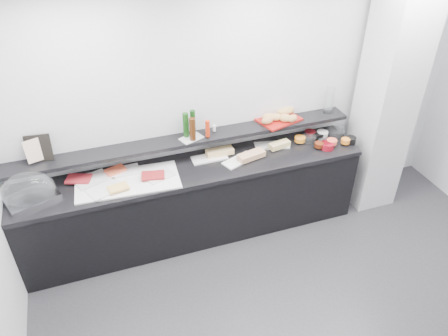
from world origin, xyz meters
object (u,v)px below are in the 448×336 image
object	(u,v)px
condiment_tray	(191,138)
carafe	(329,100)
framed_print	(39,148)
sandwich_plate_mid	(239,160)
cloche_base	(32,198)
bread_tray	(279,120)

from	to	relation	value
condiment_tray	carafe	xyz separation A→B (m)	(1.60, 0.05, 0.14)
framed_print	sandwich_plate_mid	bearing A→B (deg)	-2.02
carafe	condiment_tray	bearing A→B (deg)	-178.16
carafe	sandwich_plate_mid	bearing A→B (deg)	-167.99
cloche_base	framed_print	bearing A→B (deg)	40.41
framed_print	bread_tray	distance (m)	2.45
cloche_base	carafe	xyz separation A→B (m)	(3.18, 0.22, 0.38)
framed_print	bread_tray	bearing A→B (deg)	5.80
framed_print	condiment_tray	world-z (taller)	framed_print
sandwich_plate_mid	framed_print	distance (m)	1.95
cloche_base	carafe	world-z (taller)	carafe
carafe	cloche_base	bearing A→B (deg)	-176.12
condiment_tray	bread_tray	bearing A→B (deg)	-17.88
condiment_tray	bread_tray	world-z (taller)	bread_tray
carafe	bread_tray	bearing A→B (deg)	179.16
condiment_tray	carafe	distance (m)	1.61
condiment_tray	bread_tray	distance (m)	1.01
cloche_base	bread_tray	size ratio (longest dim) A/B	1.02
sandwich_plate_mid	condiment_tray	size ratio (longest dim) A/B	1.56
cloche_base	bread_tray	bearing A→B (deg)	-15.59
bread_tray	carafe	bearing A→B (deg)	-17.15
bread_tray	carafe	size ratio (longest dim) A/B	1.47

